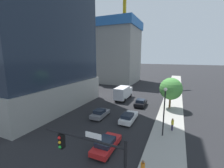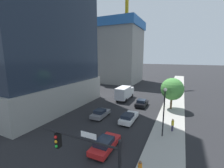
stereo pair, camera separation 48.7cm
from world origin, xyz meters
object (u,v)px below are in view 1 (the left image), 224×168
Objects in this scene: traffic_light_pole at (93,158)px; car_gray at (100,113)px; construction_building at (117,49)px; pedestrian_yellow_shirt at (172,124)px; car_black at (141,103)px; street_lamp at (164,105)px; car_red at (106,144)px; car_white at (129,117)px; box_truck at (123,92)px; street_tree at (171,89)px.

traffic_light_pole reaches higher than car_gray.
construction_building is 43.36m from pedestrian_yellow_shirt.
construction_building reaches higher than pedestrian_yellow_shirt.
car_gray is 9.82m from car_black.
street_lamp is 1.42× the size of car_red.
pedestrian_yellow_shirt reaches higher than car_white.
traffic_light_pole is at bearing -107.36° from pedestrian_yellow_shirt.
car_gray is at bearing 178.88° from pedestrian_yellow_shirt.
pedestrian_yellow_shirt is at bearing 49.25° from car_red.
street_lamp is at bearing -12.09° from car_gray.
car_gray reaches higher than car_red.
pedestrian_yellow_shirt is at bearing -45.96° from box_truck.
street_lamp is at bearing -63.30° from car_black.
traffic_light_pole is at bearing -98.50° from street_tree.
car_black is (16.14, -26.29, -12.33)m from construction_building.
construction_building is 6.95× the size of car_white.
street_lamp is 3.91m from pedestrian_yellow_shirt.
box_truck reaches higher than car_gray.
street_lamp reaches higher than car_white.
traffic_light_pole is 26.54m from box_truck.
car_gray is (-10.52, -9.11, -3.37)m from street_tree.
car_black is at bearing 95.47° from traffic_light_pole.
car_gray is 0.87× the size of car_white.
car_red is 1.08× the size of car_black.
street_tree is (21.74, -25.67, -9.00)m from construction_building.
pedestrian_yellow_shirt is (11.37, -11.76, -0.72)m from box_truck.
traffic_light_pole is 12.18m from street_lamp.
car_white is at bearing 154.95° from street_lamp.
pedestrian_yellow_shirt is at bearing -4.70° from car_white.
street_tree is at bearing 57.57° from car_white.
construction_building is 18.83× the size of pedestrian_yellow_shirt.
traffic_light_pole is 14.69m from pedestrian_yellow_shirt.
traffic_light_pole is 3.48× the size of pedestrian_yellow_shirt.
box_truck is at bearing -64.25° from construction_building.
construction_building is 7.87× the size of car_black.
box_truck is at bearing 113.70° from car_white.
pedestrian_yellow_shirt reaches higher than car_black.
car_gray is at bearing 122.62° from car_red.
construction_building is at bearing 110.81° from car_red.
pedestrian_yellow_shirt is at bearing 72.64° from traffic_light_pole.
car_red is at bearing -57.38° from car_gray.
box_truck is (-0.00, 11.53, 1.08)m from car_gray.
street_tree is 14.32m from car_gray.
street_lamp is 8.46m from car_red.
street_tree is (0.22, 11.32, -0.18)m from street_lamp.
traffic_light_pole is at bearing -84.53° from car_black.
traffic_light_pole reaches higher than car_red.
construction_building is at bearing 122.83° from pedestrian_yellow_shirt.
car_red is 0.64× the size of box_truck.
car_white reaches higher than car_gray.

